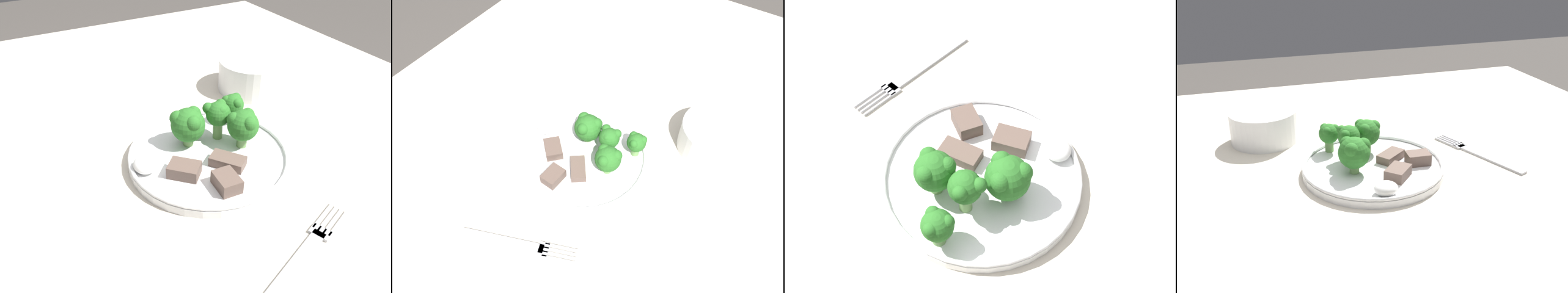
# 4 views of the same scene
# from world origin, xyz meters

# --- Properties ---
(table) EXTENTS (1.27, 1.02, 0.75)m
(table) POSITION_xyz_m (0.00, 0.00, 0.65)
(table) COLOR beige
(table) RESTS_ON ground_plane
(dinner_plate) EXTENTS (0.23, 0.23, 0.02)m
(dinner_plate) POSITION_xyz_m (0.03, -0.02, 0.76)
(dinner_plate) COLOR white
(dinner_plate) RESTS_ON table
(fork) EXTENTS (0.09, 0.19, 0.00)m
(fork) POSITION_xyz_m (0.23, -0.02, 0.75)
(fork) COLOR #B2B2B7
(fork) RESTS_ON table
(broccoli_floret_near_rim_left) EXTENTS (0.05, 0.05, 0.06)m
(broccoli_floret_near_rim_left) POSITION_xyz_m (-0.01, -0.04, 0.80)
(broccoli_floret_near_rim_left) COLOR #709E56
(broccoli_floret_near_rim_left) RESTS_ON dinner_plate
(broccoli_floret_center_left) EXTENTS (0.04, 0.04, 0.06)m
(broccoli_floret_center_left) POSITION_xyz_m (-0.00, 0.01, 0.80)
(broccoli_floret_center_left) COLOR #709E56
(broccoli_floret_center_left) RESTS_ON dinner_plate
(broccoli_floret_back_left) EXTENTS (0.05, 0.05, 0.06)m
(broccoli_floret_back_left) POSITION_xyz_m (0.04, 0.03, 0.80)
(broccoli_floret_back_left) COLOR #709E56
(broccoli_floret_back_left) RESTS_ON dinner_plate
(broccoli_floret_front_left) EXTENTS (0.04, 0.04, 0.05)m
(broccoli_floret_front_left) POSITION_xyz_m (-0.02, 0.06, 0.79)
(broccoli_floret_front_left) COLOR #709E56
(broccoli_floret_front_left) RESTS_ON dinner_plate
(meat_slice_front_slice) EXTENTS (0.05, 0.05, 0.02)m
(meat_slice_front_slice) POSITION_xyz_m (0.06, -0.07, 0.77)
(meat_slice_front_slice) COLOR brown
(meat_slice_front_slice) RESTS_ON dinner_plate
(meat_slice_middle_slice) EXTENTS (0.05, 0.05, 0.01)m
(meat_slice_middle_slice) POSITION_xyz_m (0.07, -0.01, 0.77)
(meat_slice_middle_slice) COLOR brown
(meat_slice_middle_slice) RESTS_ON dinner_plate
(meat_slice_rear_slice) EXTENTS (0.04, 0.03, 0.02)m
(meat_slice_rear_slice) POSITION_xyz_m (0.10, -0.04, 0.77)
(meat_slice_rear_slice) COLOR brown
(meat_slice_rear_slice) RESTS_ON dinner_plate
(sauce_dollop) EXTENTS (0.04, 0.03, 0.02)m
(sauce_dollop) POSITION_xyz_m (0.02, -0.12, 0.77)
(sauce_dollop) COLOR white
(sauce_dollop) RESTS_ON dinner_plate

